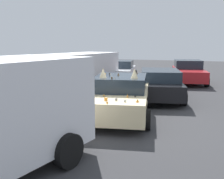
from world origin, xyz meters
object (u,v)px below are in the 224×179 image
(parked_sedan_far_right, at_px, (159,83))
(parked_sedan_behind_left, at_px, (63,68))
(art_car_decorated, at_px, (120,96))
(parked_van_row_back_far, at_px, (77,70))
(parked_sedan_near_left, at_px, (120,71))
(parked_sedan_row_back_center, at_px, (188,72))

(parked_sedan_far_right, bearing_deg, parked_sedan_behind_left, 44.61)
(art_car_decorated, bearing_deg, parked_van_row_back_far, -147.81)
(parked_sedan_near_left, xyz_separation_m, parked_sedan_behind_left, (0.42, 4.42, 0.03))
(parked_sedan_far_right, height_order, parked_sedan_near_left, parked_sedan_near_left)
(art_car_decorated, relative_size, parked_sedan_far_right, 0.98)
(parked_van_row_back_far, relative_size, parked_sedan_far_right, 1.12)
(parked_sedan_behind_left, bearing_deg, parked_sedan_row_back_center, -97.57)
(parked_sedan_row_back_center, height_order, parked_sedan_behind_left, parked_sedan_behind_left)
(parked_sedan_far_right, height_order, parked_sedan_behind_left, parked_sedan_behind_left)
(art_car_decorated, xyz_separation_m, parked_sedan_near_left, (7.76, 2.50, -0.02))
(parked_van_row_back_far, height_order, parked_sedan_far_right, parked_van_row_back_far)
(parked_van_row_back_far, height_order, parked_sedan_near_left, parked_van_row_back_far)
(parked_van_row_back_far, distance_m, parked_sedan_behind_left, 5.53)
(art_car_decorated, height_order, parked_sedan_far_right, art_car_decorated)
(parked_van_row_back_far, bearing_deg, parked_sedan_near_left, -4.85)
(parked_sedan_far_right, bearing_deg, parked_van_row_back_far, 70.56)
(parked_sedan_row_back_center, relative_size, parked_sedan_near_left, 1.05)
(parked_sedan_far_right, distance_m, parked_sedan_behind_left, 9.10)
(art_car_decorated, distance_m, parked_sedan_near_left, 8.15)
(parked_sedan_near_left, bearing_deg, parked_sedan_far_right, 26.72)
(parked_sedan_behind_left, bearing_deg, art_car_decorated, -150.50)
(parked_sedan_row_back_center, distance_m, parked_sedan_behind_left, 8.63)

